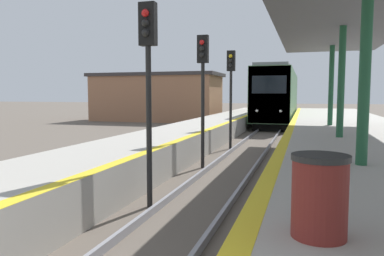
{
  "coord_description": "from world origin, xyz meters",
  "views": [
    {
      "loc": [
        2.25,
        -1.52,
        2.48
      ],
      "look_at": [
        -3.84,
        18.58,
        0.57
      ],
      "focal_mm": 35.0,
      "sensor_mm": 36.0,
      "label": 1
    }
  ],
  "objects_px": {
    "signal_mid": "(203,76)",
    "trash_bin": "(320,196)",
    "train": "(278,96)",
    "signal_far": "(231,81)",
    "signal_near": "(148,66)"
  },
  "relations": [
    {
      "from": "signal_far",
      "to": "trash_bin",
      "type": "xyz_separation_m",
      "value": [
        3.38,
        -12.58,
        -1.66
      ]
    },
    {
      "from": "train",
      "to": "signal_far",
      "type": "relative_size",
      "value": 4.13
    },
    {
      "from": "signal_near",
      "to": "signal_far",
      "type": "distance_m",
      "value": 9.16
    },
    {
      "from": "signal_near",
      "to": "trash_bin",
      "type": "distance_m",
      "value": 5.1
    },
    {
      "from": "signal_near",
      "to": "signal_far",
      "type": "relative_size",
      "value": 1.0
    },
    {
      "from": "signal_far",
      "to": "trash_bin",
      "type": "distance_m",
      "value": 13.13
    },
    {
      "from": "signal_mid",
      "to": "trash_bin",
      "type": "height_order",
      "value": "signal_mid"
    },
    {
      "from": "train",
      "to": "signal_mid",
      "type": "bearing_deg",
      "value": -92.74
    },
    {
      "from": "signal_near",
      "to": "signal_far",
      "type": "bearing_deg",
      "value": 89.87
    },
    {
      "from": "signal_mid",
      "to": "trash_bin",
      "type": "relative_size",
      "value": 5.06
    },
    {
      "from": "train",
      "to": "signal_mid",
      "type": "xyz_separation_m",
      "value": [
        -1.02,
        -21.34,
        0.77
      ]
    },
    {
      "from": "train",
      "to": "signal_near",
      "type": "relative_size",
      "value": 4.13
    },
    {
      "from": "signal_far",
      "to": "signal_near",
      "type": "bearing_deg",
      "value": -90.13
    },
    {
      "from": "train",
      "to": "signal_mid",
      "type": "relative_size",
      "value": 4.13
    },
    {
      "from": "signal_mid",
      "to": "signal_far",
      "type": "xyz_separation_m",
      "value": [
        0.06,
        4.58,
        0.0
      ]
    }
  ]
}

